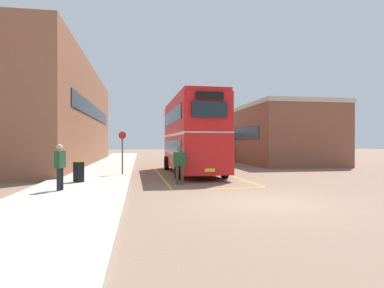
{
  "coord_description": "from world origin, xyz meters",
  "views": [
    {
      "loc": [
        -4.03,
        -9.97,
        1.98
      ],
      "look_at": [
        -0.45,
        11.62,
        1.87
      ],
      "focal_mm": 29.57,
      "sensor_mm": 36.0,
      "label": 1
    }
  ],
  "objects": [
    {
      "name": "sidewalk_left",
      "position": [
        -6.5,
        16.8,
        0.07
      ],
      "size": [
        4.0,
        57.6,
        0.14
      ],
      "primitive_type": "cube",
      "color": "#B2ADA3",
      "rests_on": "ground"
    },
    {
      "name": "single_deck_bus",
      "position": [
        3.95,
        25.46,
        1.64
      ],
      "size": [
        3.1,
        8.57,
        3.02
      ],
      "color": "black",
      "rests_on": "ground"
    },
    {
      "name": "pedestrian_waiting_near",
      "position": [
        -7.04,
        2.78,
        1.18
      ],
      "size": [
        0.33,
        0.58,
        1.78
      ],
      "color": "black",
      "rests_on": "sidewalk_left"
    },
    {
      "name": "depot_building_right",
      "position": [
        9.06,
        20.32,
        2.73
      ],
      "size": [
        7.24,
        16.06,
        5.45
      ],
      "color": "brown",
      "rests_on": "ground"
    },
    {
      "name": "pedestrian_boarding",
      "position": [
        -2.17,
        4.76,
        1.04
      ],
      "size": [
        0.59,
        0.29,
        1.78
      ],
      "color": "#473828",
      "rests_on": "ground"
    },
    {
      "name": "double_decker_bus",
      "position": [
        -0.75,
        9.94,
        2.51
      ],
      "size": [
        3.02,
        9.81,
        4.75
      ],
      "color": "black",
      "rests_on": "ground"
    },
    {
      "name": "bus_stop_sign",
      "position": [
        -5.02,
        8.72,
        1.64
      ],
      "size": [
        0.44,
        0.13,
        2.48
      ],
      "color": "#4C4C51",
      "rests_on": "sidewalk_left"
    },
    {
      "name": "ground_plane",
      "position": [
        0.0,
        14.4,
        0.0
      ],
      "size": [
        135.6,
        135.6,
        0.0
      ],
      "primitive_type": "plane",
      "color": "#846651"
    },
    {
      "name": "brick_building_left",
      "position": [
        -11.46,
        19.75,
        4.3
      ],
      "size": [
        6.78,
        25.98,
        8.6
      ],
      "color": "brown",
      "rests_on": "ground"
    },
    {
      "name": "litter_bin",
      "position": [
        -6.83,
        5.39,
        0.63
      ],
      "size": [
        0.53,
        0.53,
        0.97
      ],
      "color": "black",
      "rests_on": "sidewalk_left"
    },
    {
      "name": "bay_marking_yellow",
      "position": [
        -0.73,
        8.07,
        0.0
      ],
      "size": [
        4.48,
        11.84,
        0.01
      ],
      "color": "gold",
      "rests_on": "ground"
    }
  ]
}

